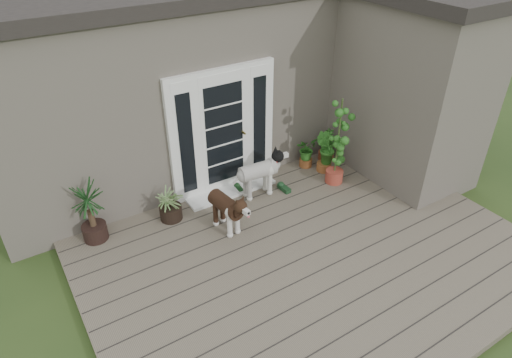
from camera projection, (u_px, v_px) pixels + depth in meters
deck at (312, 257)px, 6.47m from camera, size 6.20×4.60×0.12m
house_main at (181, 72)px, 8.68m from camera, size 7.40×4.00×3.10m
house_wing at (410, 94)px, 7.75m from camera, size 1.60×2.40×3.10m
door_unit at (223, 132)px, 7.33m from camera, size 1.90×0.14×2.15m
door_step at (231, 190)px, 7.76m from camera, size 1.60×0.40×0.05m
brindle_dog at (226, 211)px, 6.74m from camera, size 0.45×0.84×0.67m
white_dog at (258, 177)px, 7.50m from camera, size 0.87×0.42×0.71m
spider_plant at (170, 202)px, 6.97m from camera, size 0.72×0.72×0.63m
yucca at (90, 212)px, 6.46m from camera, size 0.77×0.77×0.99m
herb_a at (306, 155)px, 8.37m from camera, size 0.47×0.47×0.49m
herb_b at (325, 157)px, 8.22m from camera, size 0.52×0.52×0.55m
herb_c at (327, 148)px, 8.59m from camera, size 0.37×0.37×0.49m
sapling at (338, 141)px, 7.59m from camera, size 0.51×0.51×1.65m
clog_left at (239, 188)px, 7.78m from camera, size 0.16×0.29×0.08m
clog_right at (284, 188)px, 7.78m from camera, size 0.16×0.32×0.10m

